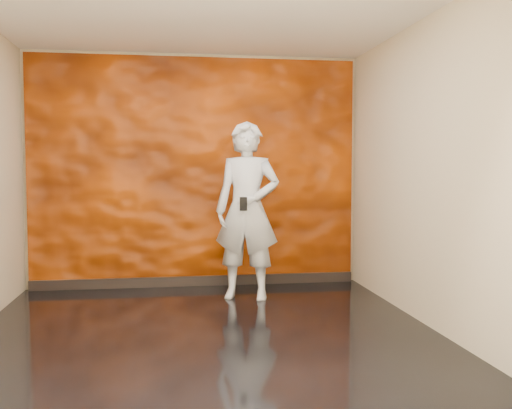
% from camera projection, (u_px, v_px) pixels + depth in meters
% --- Properties ---
extents(room, '(4.02, 4.02, 2.81)m').
position_uv_depth(room, '(205.00, 172.00, 4.95)').
color(room, black).
rests_on(room, ground).
extents(feature_wall, '(3.90, 0.06, 2.75)m').
position_uv_depth(feature_wall, '(195.00, 172.00, 6.88)').
color(feature_wall, '#C34300').
rests_on(feature_wall, ground).
extents(baseboard, '(3.90, 0.04, 0.12)m').
position_uv_depth(baseboard, '(196.00, 281.00, 6.93)').
color(baseboard, black).
rests_on(baseboard, ground).
extents(man, '(0.81, 0.66, 1.94)m').
position_uv_depth(man, '(247.00, 210.00, 6.23)').
color(man, '#A7ADB7').
rests_on(man, ground).
extents(phone, '(0.08, 0.02, 0.15)m').
position_uv_depth(phone, '(243.00, 204.00, 5.96)').
color(phone, black).
rests_on(phone, man).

